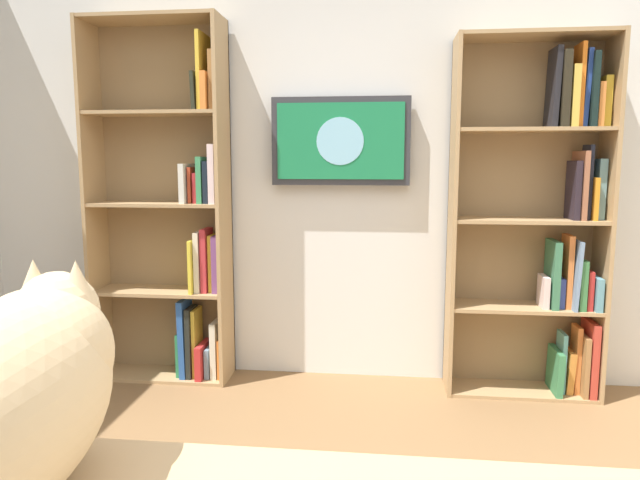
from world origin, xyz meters
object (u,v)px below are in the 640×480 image
(bookshelf_right, at_px, (176,218))
(cat, at_px, (7,393))
(wall_mounted_tv, at_px, (341,141))
(bookshelf_left, at_px, (546,222))

(bookshelf_right, bearing_deg, cat, 104.82)
(bookshelf_right, distance_m, wall_mounted_tv, 1.08)
(wall_mounted_tv, bearing_deg, cat, 82.77)
(bookshelf_right, relative_size, cat, 3.07)
(bookshelf_right, relative_size, wall_mounted_tv, 2.65)
(cat, bearing_deg, wall_mounted_tv, -97.23)
(bookshelf_right, xyz_separation_m, wall_mounted_tv, (-0.98, -0.08, 0.45))
(wall_mounted_tv, height_order, cat, wall_mounted_tv)
(bookshelf_left, xyz_separation_m, wall_mounted_tv, (1.14, -0.09, 0.44))
(bookshelf_left, xyz_separation_m, cat, (1.47, 2.46, -0.03))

